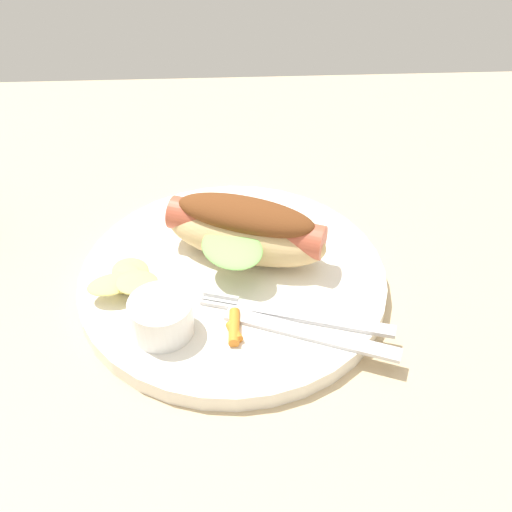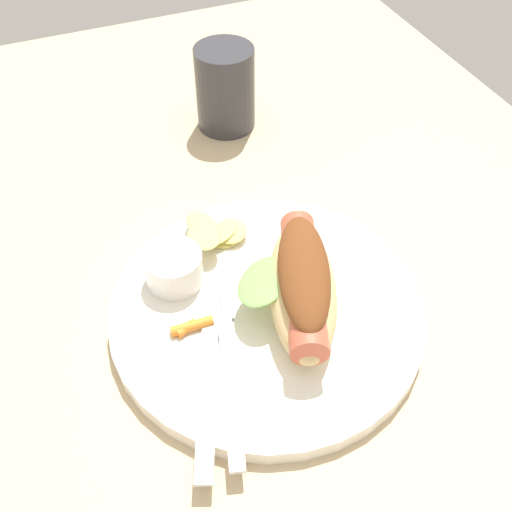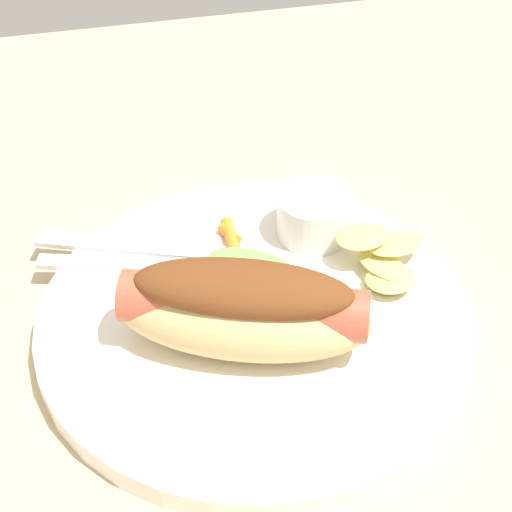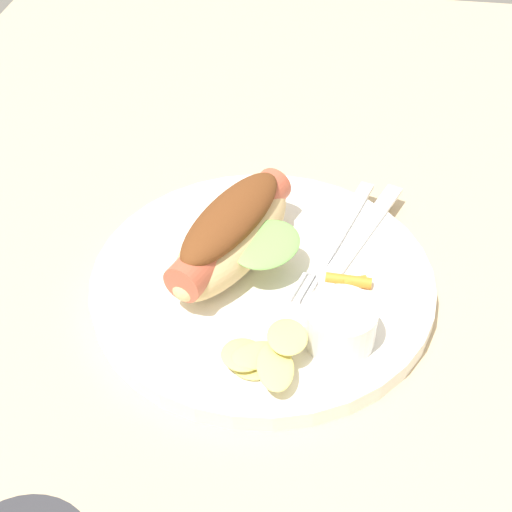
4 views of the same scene
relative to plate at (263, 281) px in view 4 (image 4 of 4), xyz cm
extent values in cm
cube|color=tan|center=(-0.26, -2.93, -1.70)|extent=(120.00, 90.00, 1.80)
cylinder|color=white|center=(0.00, 0.00, 0.00)|extent=(27.69, 27.69, 1.60)
ellipsoid|color=#DBB77A|center=(1.04, 2.69, 3.23)|extent=(16.11, 10.75, 4.85)
cylinder|color=#C1563D|center=(1.04, 2.69, 4.08)|extent=(14.58, 8.10, 3.11)
ellipsoid|color=brown|center=(1.04, 2.69, 5.48)|extent=(13.49, 8.61, 2.65)
ellipsoid|color=#7FC65B|center=(0.01, -0.27, 4.20)|extent=(7.42, 7.28, 1.67)
cylinder|color=white|center=(-6.17, -6.53, 2.39)|extent=(5.25, 5.25, 3.18)
cube|color=silver|center=(6.52, -5.96, 1.00)|extent=(13.22, 4.94, 0.40)
cube|color=silver|center=(-1.33, -3.18, 1.00)|extent=(3.15, 1.19, 0.40)
cube|color=silver|center=(-1.46, -3.61, 1.00)|extent=(3.15, 1.19, 0.40)
cube|color=silver|center=(-1.59, -4.04, 1.00)|extent=(3.15, 1.19, 0.40)
cube|color=silver|center=(6.01, -7.68, 0.98)|extent=(14.29, 6.72, 0.36)
ellipsoid|color=#DDCF6E|center=(-9.48, -0.66, 1.05)|extent=(4.25, 4.35, 0.50)
ellipsoid|color=#DDCF6E|center=(-9.36, 0.09, 1.60)|extent=(3.93, 3.81, 0.94)
ellipsoid|color=#DDCF6E|center=(-9.32, -1.14, 1.74)|extent=(3.83, 4.79, 1.01)
ellipsoid|color=#DDCF6E|center=(-10.65, -2.38, 2.29)|extent=(4.70, 3.42, 0.85)
ellipsoid|color=#DDCF6E|center=(-8.38, -2.64, 2.93)|extent=(3.89, 3.26, 0.76)
cylinder|color=orange|center=(-0.09, -6.87, 1.25)|extent=(1.05, 3.68, 0.90)
cylinder|color=orange|center=(0.18, -7.37, 1.20)|extent=(1.43, 2.06, 0.80)
camera|label=1|loc=(-0.41, -45.40, 42.43)|focal=47.94mm
camera|label=2|loc=(30.12, -13.52, 42.71)|focal=42.61mm
camera|label=3|loc=(7.92, 33.80, 35.59)|focal=54.17mm
camera|label=4|loc=(-43.78, -6.07, 42.65)|focal=52.95mm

